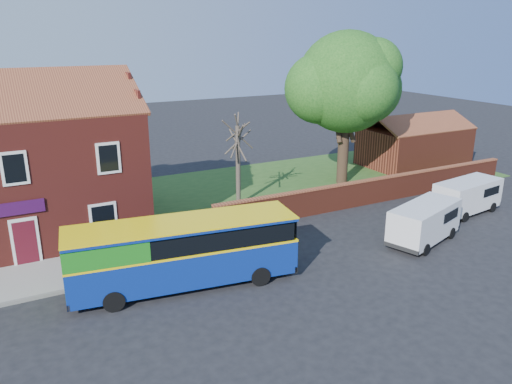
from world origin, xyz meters
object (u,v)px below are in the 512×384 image
van_near (424,221)px  large_tree (346,85)px  bus (176,251)px  van_far (467,195)px

van_near → large_tree: bearing=57.0°
bus → van_near: (12.64, -1.32, -0.52)m
bus → large_tree: 18.73m
van_far → van_near: bearing=-167.7°
van_far → large_tree: size_ratio=0.45×
van_near → van_far: (5.50, 2.01, -0.02)m
bus → large_tree: size_ratio=0.92×
bus → van_near: bearing=1.6°
van_far → large_tree: large_tree is taller
van_far → large_tree: 10.66m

